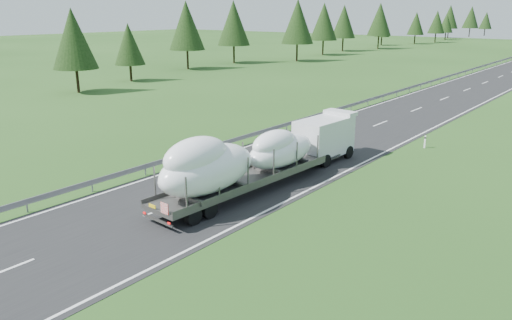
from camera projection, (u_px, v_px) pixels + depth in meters
The scene contains 3 objects.
guardrail at pixel (496, 62), 98.35m from camera, with size 0.10×400.00×0.76m.
tree_line_left at pixel (318, 24), 116.07m from camera, with size 15.23×256.06×12.64m.
boat_truck at pixel (258, 155), 29.57m from camera, with size 3.24×17.91×4.14m.
Camera 1 is at (19.62, -7.72, 10.34)m, focal length 35.00 mm.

